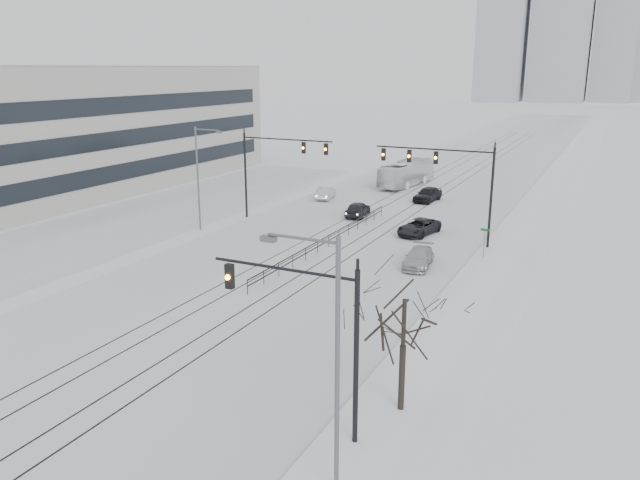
{
  "coord_description": "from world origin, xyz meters",
  "views": [
    {
      "loc": [
        20.29,
        -13.2,
        13.83
      ],
      "look_at": [
        3.51,
        21.24,
        3.2
      ],
      "focal_mm": 35.0,
      "sensor_mm": 36.0,
      "label": 1
    }
  ],
  "objects_px": {
    "bare_tree": "(404,311)",
    "sedan_nb_right": "(419,258)",
    "sedan_nb_front": "(419,227)",
    "sedan_sb_outer": "(326,193)",
    "sedan_nb_far": "(428,194)",
    "sedan_sb_inner": "(358,209)",
    "box_truck": "(406,174)",
    "traffic_mast_near": "(316,326)"
  },
  "relations": [
    {
      "from": "sedan_nb_front",
      "to": "sedan_sb_outer",
      "type": "bearing_deg",
      "value": 154.54
    },
    {
      "from": "sedan_sb_outer",
      "to": "traffic_mast_near",
      "type": "bearing_deg",
      "value": 103.21
    },
    {
      "from": "sedan_sb_inner",
      "to": "box_truck",
      "type": "xyz_separation_m",
      "value": [
        -0.95,
        17.44,
        0.75
      ]
    },
    {
      "from": "bare_tree",
      "to": "sedan_nb_right",
      "type": "xyz_separation_m",
      "value": [
        -5.26,
        19.28,
        -3.85
      ]
    },
    {
      "from": "sedan_nb_right",
      "to": "box_truck",
      "type": "xyz_separation_m",
      "value": [
        -10.89,
        29.97,
        0.83
      ]
    },
    {
      "from": "sedan_nb_front",
      "to": "box_truck",
      "type": "bearing_deg",
      "value": 122.08
    },
    {
      "from": "bare_tree",
      "to": "sedan_nb_far",
      "type": "height_order",
      "value": "bare_tree"
    },
    {
      "from": "traffic_mast_near",
      "to": "sedan_nb_front",
      "type": "bearing_deg",
      "value": 100.09
    },
    {
      "from": "sedan_sb_outer",
      "to": "box_truck",
      "type": "distance_m",
      "value": 12.57
    },
    {
      "from": "sedan_sb_outer",
      "to": "sedan_sb_inner",
      "type": "bearing_deg",
      "value": 124.15
    },
    {
      "from": "sedan_sb_outer",
      "to": "box_truck",
      "type": "height_order",
      "value": "box_truck"
    },
    {
      "from": "sedan_sb_inner",
      "to": "sedan_sb_outer",
      "type": "height_order",
      "value": "sedan_sb_inner"
    },
    {
      "from": "traffic_mast_near",
      "to": "sedan_sb_inner",
      "type": "relative_size",
      "value": 1.65
    },
    {
      "from": "traffic_mast_near",
      "to": "box_truck",
      "type": "bearing_deg",
      "value": 104.73
    },
    {
      "from": "sedan_nb_front",
      "to": "sedan_nb_right",
      "type": "bearing_deg",
      "value": -61.86
    },
    {
      "from": "traffic_mast_near",
      "to": "box_truck",
      "type": "height_order",
      "value": "traffic_mast_near"
    },
    {
      "from": "bare_tree",
      "to": "sedan_sb_inner",
      "type": "bearing_deg",
      "value": 115.54
    },
    {
      "from": "traffic_mast_near",
      "to": "sedan_nb_front",
      "type": "relative_size",
      "value": 1.46
    },
    {
      "from": "bare_tree",
      "to": "sedan_nb_right",
      "type": "distance_m",
      "value": 20.35
    },
    {
      "from": "bare_tree",
      "to": "box_truck",
      "type": "bearing_deg",
      "value": 108.16
    },
    {
      "from": "traffic_mast_near",
      "to": "bare_tree",
      "type": "xyz_separation_m",
      "value": [
        2.41,
        3.0,
        -0.07
      ]
    },
    {
      "from": "sedan_nb_far",
      "to": "box_truck",
      "type": "distance_m",
      "value": 9.21
    },
    {
      "from": "sedan_nb_right",
      "to": "sedan_sb_outer",
      "type": "bearing_deg",
      "value": 123.35
    },
    {
      "from": "bare_tree",
      "to": "sedan_nb_front",
      "type": "relative_size",
      "value": 1.27
    },
    {
      "from": "sedan_sb_outer",
      "to": "sedan_nb_right",
      "type": "bearing_deg",
      "value": 119.29
    },
    {
      "from": "sedan_nb_far",
      "to": "box_truck",
      "type": "relative_size",
      "value": 0.43
    },
    {
      "from": "traffic_mast_near",
      "to": "sedan_nb_far",
      "type": "height_order",
      "value": "traffic_mast_near"
    },
    {
      "from": "sedan_nb_front",
      "to": "sedan_nb_right",
      "type": "distance_m",
      "value": 8.97
    },
    {
      "from": "traffic_mast_near",
      "to": "bare_tree",
      "type": "relative_size",
      "value": 1.15
    },
    {
      "from": "traffic_mast_near",
      "to": "sedan_nb_right",
      "type": "distance_m",
      "value": 22.81
    },
    {
      "from": "sedan_sb_outer",
      "to": "sedan_nb_far",
      "type": "xyz_separation_m",
      "value": [
        10.32,
        3.6,
        0.11
      ]
    },
    {
      "from": "sedan_nb_right",
      "to": "bare_tree",
      "type": "bearing_deg",
      "value": -82.5
    },
    {
      "from": "bare_tree",
      "to": "sedan_sb_outer",
      "type": "relative_size",
      "value": 1.5
    },
    {
      "from": "sedan_nb_front",
      "to": "box_truck",
      "type": "xyz_separation_m",
      "value": [
        -8.25,
        21.4,
        0.81
      ]
    },
    {
      "from": "sedan_nb_front",
      "to": "traffic_mast_near",
      "type": "bearing_deg",
      "value": -68.91
    },
    {
      "from": "bare_tree",
      "to": "sedan_nb_front",
      "type": "height_order",
      "value": "bare_tree"
    },
    {
      "from": "bare_tree",
      "to": "sedan_sb_inner",
      "type": "height_order",
      "value": "bare_tree"
    },
    {
      "from": "sedan_sb_outer",
      "to": "sedan_nb_far",
      "type": "height_order",
      "value": "sedan_nb_far"
    },
    {
      "from": "sedan_sb_outer",
      "to": "sedan_nb_front",
      "type": "height_order",
      "value": "sedan_sb_outer"
    },
    {
      "from": "traffic_mast_near",
      "to": "sedan_nb_right",
      "type": "bearing_deg",
      "value": 97.28
    },
    {
      "from": "sedan_nb_right",
      "to": "sedan_sb_inner",
      "type": "bearing_deg",
      "value": 120.68
    },
    {
      "from": "sedan_sb_inner",
      "to": "sedan_nb_far",
      "type": "xyz_separation_m",
      "value": [
        4.0,
        9.71,
        0.05
      ]
    }
  ]
}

